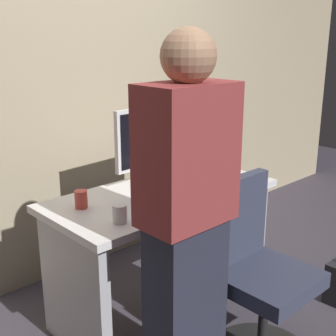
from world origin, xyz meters
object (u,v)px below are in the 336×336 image
cup_near_keyboard (120,214)px  mouse (211,183)px  monitor (152,139)px  book_stack (207,165)px  cup_by_monitor (81,199)px  keyboard (177,195)px  person_at_desk (186,223)px  office_chair (256,281)px  cell_phone (238,178)px  desk (162,230)px

cup_near_keyboard → mouse: bearing=5.6°
monitor → book_stack: (0.38, -0.10, -0.21)m
cup_by_monitor → keyboard: bearing=-23.9°
person_at_desk → mouse: bearing=34.1°
monitor → keyboard: 0.40m
keyboard → cup_by_monitor: bearing=158.5°
monitor → office_chair: bearing=-92.7°
cup_near_keyboard → cell_phone: cup_near_keyboard is taller
keyboard → cup_by_monitor: cup_by_monitor is taller
cup_by_monitor → cell_phone: (0.97, -0.25, -0.04)m
monitor → cup_by_monitor: size_ratio=5.85×
monitor → cup_by_monitor: bearing=-170.5°
office_chair → monitor: monitor is taller
cup_near_keyboard → keyboard: bearing=9.4°
desk → monitor: monitor is taller
cell_phone → cup_by_monitor: bearing=151.6°
keyboard → book_stack: size_ratio=1.81×
desk → book_stack: 0.56m
person_at_desk → cup_by_monitor: size_ratio=17.73×
keyboard → office_chair: bearing=-82.3°
desk → cup_near_keyboard: (-0.44, -0.19, 0.28)m
monitor → keyboard: bearing=-106.0°
cup_near_keyboard → office_chair: bearing=-41.7°
office_chair → mouse: bearing=66.3°
book_stack → office_chair: bearing=-120.1°
keyboard → cup_near_keyboard: 0.46m
office_chair → cup_by_monitor: (-0.53, 0.73, 0.37)m
person_at_desk → keyboard: 0.59m
person_at_desk → book_stack: 1.07m
office_chair → cup_near_keyboard: size_ratio=10.51×
cell_phone → person_at_desk: bearing=-168.9°
desk → cup_near_keyboard: size_ratio=14.87×
desk → book_stack: bearing=10.5°
mouse → cup_near_keyboard: bearing=-174.4°
office_chair → keyboard: size_ratio=2.19×
desk → office_chair: (0.06, -0.63, -0.08)m
book_stack → desk: bearing=-169.5°
monitor → keyboard: (-0.09, -0.31, -0.25)m
office_chair → book_stack: office_chair is taller
monitor → cup_by_monitor: monitor is taller
desk → cup_near_keyboard: bearing=-156.9°
cup_near_keyboard → cell_phone: bearing=2.4°
desk → book_stack: size_ratio=5.61×
mouse → cell_phone: bearing=-8.3°
office_chair → cup_by_monitor: office_chair is taller
keyboard → cup_near_keyboard: size_ratio=4.81×
keyboard → desk: bearing=95.8°
person_at_desk → monitor: person_at_desk is taller
person_at_desk → cell_phone: bearing=25.3°
desk → office_chair: 0.64m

